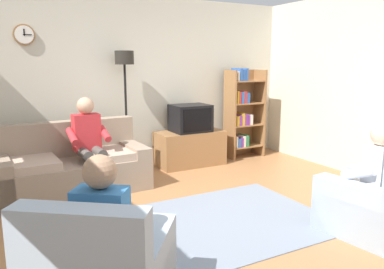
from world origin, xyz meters
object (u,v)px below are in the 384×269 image
object	(u,v)px
floor_lamp	(125,78)
person_on_couch	(89,140)
couch	(72,168)
tv_stand	(190,148)
person_in_right_armchair	(370,173)
tv	(190,118)
armchair_near_bookshelf	(376,206)
person_in_left_armchair	(107,226)
bookshelf	(242,112)

from	to	relation	value
floor_lamp	person_on_couch	distance (m)	1.22
couch	person_on_couch	distance (m)	0.46
tv_stand	person_in_right_armchair	distance (m)	3.10
tv	person_on_couch	bearing A→B (deg)	-163.59
armchair_near_bookshelf	person_in_right_armchair	size ratio (longest dim) A/B	0.87
floor_lamp	armchair_near_bookshelf	world-z (taller)	floor_lamp
person_in_left_armchair	couch	bearing A→B (deg)	84.40
tv_stand	floor_lamp	bearing A→B (deg)	174.58
armchair_near_bookshelf	person_in_right_armchair	xyz separation A→B (m)	(-0.01, 0.09, 0.32)
tv	bookshelf	bearing A→B (deg)	4.82
bookshelf	armchair_near_bookshelf	world-z (taller)	bookshelf
couch	tv_stand	bearing A→B (deg)	12.36
armchair_near_bookshelf	person_on_couch	xyz separation A→B (m)	(-2.18, 2.61, 0.41)
bookshelf	person_in_right_armchair	world-z (taller)	bookshelf
couch	tv	world-z (taller)	tv
tv_stand	tv	xyz separation A→B (m)	(-0.00, -0.02, 0.50)
armchair_near_bookshelf	person_on_couch	world-z (taller)	person_on_couch
floor_lamp	person_in_right_armchair	size ratio (longest dim) A/B	1.65
bookshelf	person_in_left_armchair	distance (m)	4.55
armchair_near_bookshelf	person_in_left_armchair	world-z (taller)	person_in_left_armchair
couch	armchair_near_bookshelf	world-z (taller)	same
person_on_couch	person_in_left_armchair	xyz separation A→B (m)	(-0.47, -2.50, -0.09)
floor_lamp	armchair_near_bookshelf	xyz separation A→B (m)	(1.46, -3.25, -1.16)
couch	person_in_left_armchair	bearing A→B (deg)	-95.60
armchair_near_bookshelf	person_on_couch	distance (m)	3.42
bookshelf	armchair_near_bookshelf	size ratio (longest dim) A/B	1.62
tv	person_on_couch	xyz separation A→B (m)	(-1.76, -0.52, -0.09)
armchair_near_bookshelf	person_in_left_armchair	bearing A→B (deg)	177.63
tv_stand	person_in_right_armchair	size ratio (longest dim) A/B	0.98
bookshelf	person_in_right_armchair	bearing A→B (deg)	-102.29
tv_stand	person_in_right_armchair	world-z (taller)	person_in_right_armchair
bookshelf	floor_lamp	size ratio (longest dim) A/B	0.86
tv	person_in_right_armchair	bearing A→B (deg)	-82.43
person_in_left_armchair	person_in_right_armchair	size ratio (longest dim) A/B	1.00
couch	bookshelf	distance (m)	3.15
floor_lamp	person_in_right_armchair	bearing A→B (deg)	-65.40
tv_stand	tv	world-z (taller)	tv
tv	armchair_near_bookshelf	world-z (taller)	tv
person_in_left_armchair	tv_stand	bearing A→B (deg)	53.65
person_in_left_armchair	armchair_near_bookshelf	bearing A→B (deg)	-2.37
tv	person_in_left_armchair	size ratio (longest dim) A/B	0.54
tv	armchair_near_bookshelf	xyz separation A→B (m)	(0.42, -3.13, -0.50)
tv	bookshelf	world-z (taller)	bookshelf
floor_lamp	person_in_right_armchair	distance (m)	3.58
tv_stand	tv	bearing A→B (deg)	-90.00
person_in_right_armchair	armchair_near_bookshelf	bearing A→B (deg)	-82.48
bookshelf	floor_lamp	distance (m)	2.22
couch	person_on_couch	world-z (taller)	person_on_couch
bookshelf	person_on_couch	bearing A→B (deg)	-167.89
person_on_couch	person_in_right_armchair	world-z (taller)	person_on_couch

